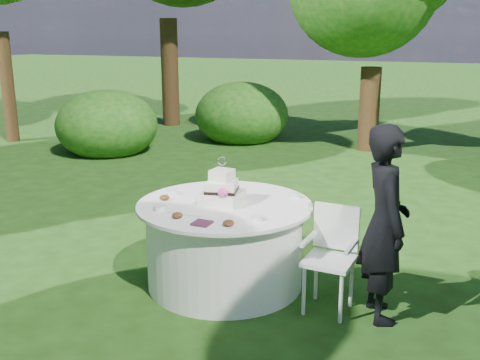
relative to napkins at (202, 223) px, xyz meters
The scene contains 9 objects.
ground 0.97m from the napkins, 97.20° to the left, with size 80.00×80.00×0.00m, color #1F390F.
napkins is the anchor object (origin of this frame).
feather_plume 0.34m from the napkins, 149.26° to the left, with size 0.48×0.07×0.01m, color white.
guest 1.43m from the napkins, 21.81° to the left, with size 0.58×0.38×1.58m, color black.
table 0.70m from the napkins, 97.20° to the left, with size 1.56×1.56×0.77m.
cake 0.59m from the napkins, 99.37° to the left, with size 0.35×0.35×0.43m.
chair 1.09m from the napkins, 29.03° to the left, with size 0.41×0.40×0.87m.
votives 0.63m from the napkins, 101.84° to the left, with size 1.18×0.97×0.04m.
petal_cups 0.28m from the napkins, 139.98° to the left, with size 0.91×0.49×0.05m.
Camera 1 is at (2.02, -4.31, 2.25)m, focal length 42.00 mm.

